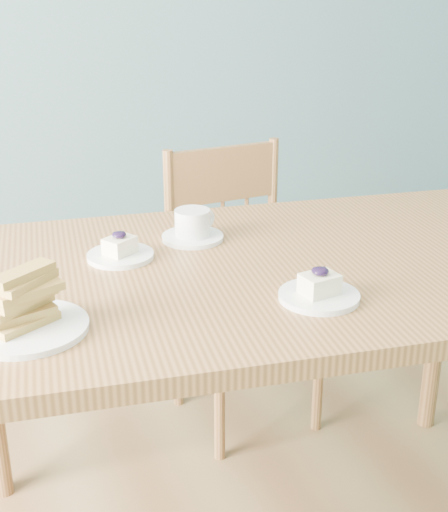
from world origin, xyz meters
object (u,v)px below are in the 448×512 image
(cheesecake_plate_far, at_px, (120,251))
(dining_chair, at_px, (241,287))
(biscotti_plate, at_px, (25,311))
(coffee_cup, at_px, (193,227))
(dining_table, at_px, (271,295))
(cheesecake_plate_near, at_px, (319,291))

(cheesecake_plate_far, bearing_deg, dining_chair, 41.13)
(cheesecake_plate_far, relative_size, biscotti_plate, 0.68)
(coffee_cup, bearing_deg, cheesecake_plate_far, 177.60)
(dining_table, xyz_separation_m, coffee_cup, (-0.12, 0.22, 0.12))
(dining_table, distance_m, biscotti_plate, 0.61)
(dining_table, relative_size, coffee_cup, 10.47)
(coffee_cup, relative_size, biscotti_plate, 0.68)
(biscotti_plate, bearing_deg, dining_table, 13.09)
(dining_table, distance_m, cheesecake_plate_far, 0.38)
(cheesecake_plate_far, xyz_separation_m, coffee_cup, (0.21, 0.06, 0.02))
(dining_chair, bearing_deg, biscotti_plate, -139.92)
(dining_table, xyz_separation_m, cheesecake_plate_far, (-0.33, 0.16, 0.10))
(coffee_cup, distance_m, biscotti_plate, 0.58)
(dining_chair, bearing_deg, cheesecake_plate_far, -142.89)
(coffee_cup, bearing_deg, biscotti_plate, -160.30)
(cheesecake_plate_near, xyz_separation_m, biscotti_plate, (-0.59, 0.08, 0.02))
(cheesecake_plate_far, bearing_deg, biscotti_plate, -130.81)
(cheesecake_plate_far, bearing_deg, cheesecake_plate_near, -49.03)
(dining_chair, relative_size, cheesecake_plate_near, 5.51)
(coffee_cup, height_order, biscotti_plate, biscotti_plate)
(dining_table, xyz_separation_m, dining_chair, (0.18, 0.61, -0.27))
(dining_table, bearing_deg, biscotti_plate, -159.50)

